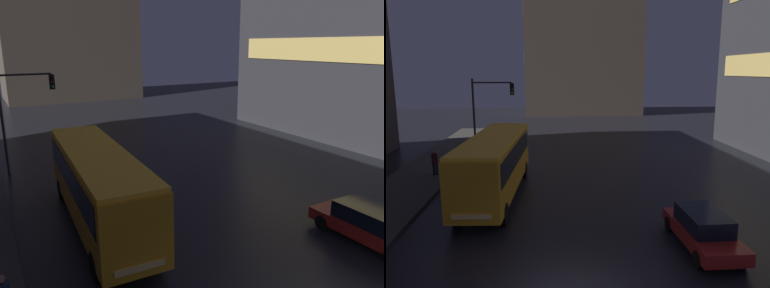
% 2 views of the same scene
% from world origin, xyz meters
% --- Properties ---
extents(sidewalk_left, '(4.00, 48.00, 0.15)m').
position_xyz_m(sidewalk_left, '(-9.00, 10.00, 0.07)').
color(sidewalk_left, '#3D3A38').
rests_on(sidewalk_left, ground).
extents(building_far_backdrop, '(18.07, 12.00, 23.18)m').
position_xyz_m(building_far_backdrop, '(4.69, 52.13, 11.59)').
color(building_far_backdrop, '#4C4238').
rests_on(building_far_backdrop, ground).
extents(bus_near, '(2.92, 10.64, 3.37)m').
position_xyz_m(bus_near, '(-3.59, 9.58, 2.07)').
color(bus_near, orange).
rests_on(bus_near, ground).
extents(car_taxi, '(1.85, 4.55, 1.45)m').
position_xyz_m(car_taxi, '(5.27, 2.94, 0.75)').
color(car_taxi, maroon).
rests_on(car_taxi, ground).
extents(pedestrian_near, '(0.52, 0.52, 1.63)m').
position_xyz_m(pedestrian_near, '(-8.09, 13.77, 1.12)').
color(pedestrian_near, black).
rests_on(pedestrian_near, sidewalk_left).
extents(traffic_light_main, '(3.20, 0.35, 6.22)m').
position_xyz_m(traffic_light_main, '(-5.38, 18.89, 4.20)').
color(traffic_light_main, '#2D2D2D').
rests_on(traffic_light_main, ground).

